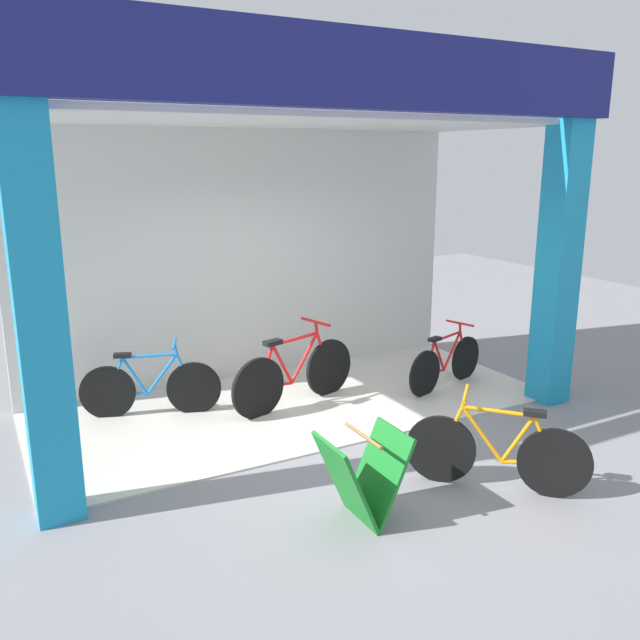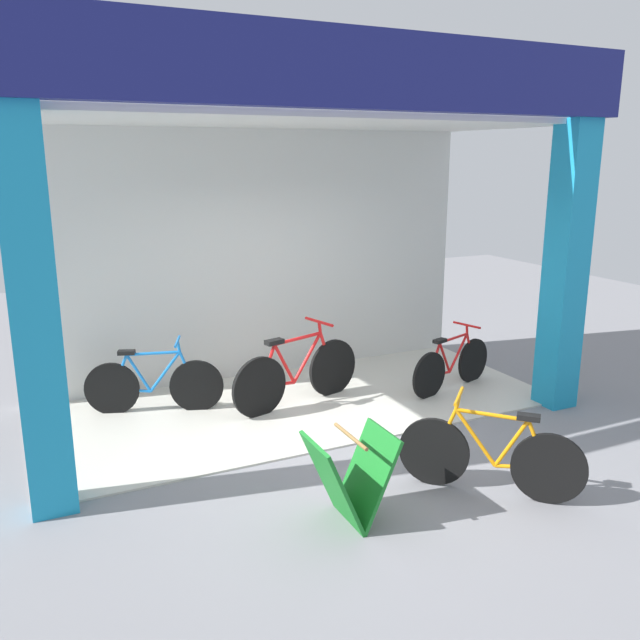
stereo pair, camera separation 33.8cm
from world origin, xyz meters
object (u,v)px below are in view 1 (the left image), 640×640
at_px(bicycle_inside_2, 446,363).
at_px(sandwich_board_sign, 363,477).
at_px(bicycle_inside_1, 150,387).
at_px(bicycle_parked_0, 497,452).
at_px(bicycle_inside_0, 295,374).

height_order(bicycle_inside_2, sandwich_board_sign, bicycle_inside_2).
relative_size(bicycle_inside_1, bicycle_parked_0, 1.28).
distance_m(bicycle_inside_2, bicycle_parked_0, 2.55).
bearing_deg(bicycle_inside_2, bicycle_inside_1, 166.65).
bearing_deg(sandwich_board_sign, bicycle_inside_0, 75.82).
height_order(bicycle_inside_0, bicycle_inside_1, bicycle_inside_0).
bearing_deg(bicycle_parked_0, sandwich_board_sign, 174.61).
height_order(bicycle_inside_0, sandwich_board_sign, bicycle_inside_0).
height_order(bicycle_inside_1, bicycle_inside_2, bicycle_inside_1).
bearing_deg(bicycle_parked_0, bicycle_inside_2, 60.75).
xyz_separation_m(bicycle_inside_0, sandwich_board_sign, (-0.62, -2.44, -0.02)).
distance_m(bicycle_inside_0, sandwich_board_sign, 2.51).
xyz_separation_m(bicycle_inside_0, bicycle_parked_0, (0.66, -2.56, -0.04)).
xyz_separation_m(bicycle_inside_2, sandwich_board_sign, (-2.52, -2.11, 0.05)).
bearing_deg(sandwich_board_sign, bicycle_inside_1, 107.25).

